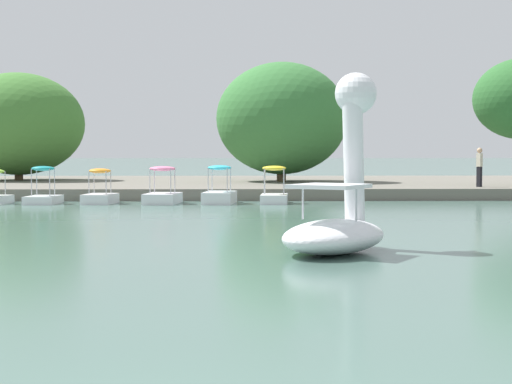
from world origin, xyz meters
name	(u,v)px	position (x,y,z in m)	size (l,w,h in m)	color
shore_bank_far	(214,185)	(0.00, 41.22, 0.25)	(158.53, 20.61, 0.51)	#6B665B
swan_boat	(340,203)	(3.41, 12.82, 1.02)	(3.13, 3.54, 3.78)	white
pedal_boat_yellow	(274,193)	(2.81, 29.30, 0.43)	(1.23, 2.14, 1.54)	white
pedal_boat_cyan	(220,193)	(0.58, 29.20, 0.44)	(1.43, 2.38, 1.56)	white
pedal_boat_pink	(163,194)	(-1.73, 29.15, 0.41)	(1.51, 2.30, 1.52)	white
pedal_boat_orange	(100,194)	(-4.27, 29.20, 0.38)	(1.32, 1.93, 1.43)	white
pedal_boat_teal	(43,194)	(-6.56, 29.20, 0.40)	(1.28, 1.94, 1.53)	white
tree_willow_near_path	(18,124)	(-11.07, 42.57, 3.69)	(7.61, 7.00, 6.07)	brown
tree_willow_overhanging	(281,118)	(3.70, 40.18, 3.92)	(9.77, 9.63, 6.44)	brown
person_on_path	(479,166)	(12.34, 32.95, 1.48)	(0.30, 0.30, 1.79)	black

